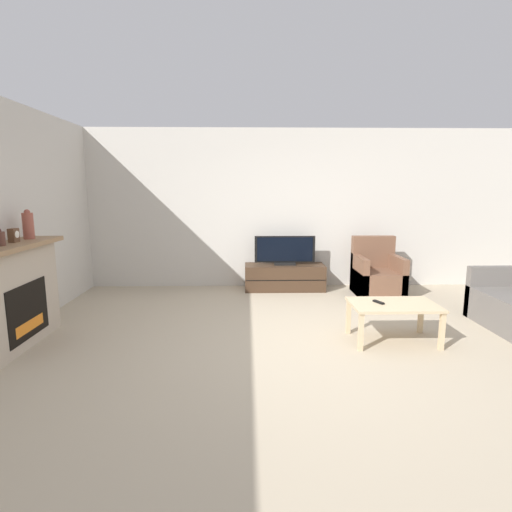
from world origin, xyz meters
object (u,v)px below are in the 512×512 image
object	(u,v)px
fireplace	(10,296)
mantel_vase_right	(28,225)
armchair	(377,276)
remote	(379,302)
coffee_table	(393,308)
tv	(285,252)
mantel_clock	(14,235)
tv_stand	(285,277)

from	to	relation	value
fireplace	mantel_vase_right	xyz separation A→B (m)	(0.02, 0.45, 0.71)
armchair	remote	bearing A→B (deg)	-107.72
mantel_vase_right	coffee_table	world-z (taller)	mantel_vase_right
remote	tv	bearing A→B (deg)	84.74
tv	armchair	distance (m)	1.55
armchair	coffee_table	xyz separation A→B (m)	(-0.47, -2.01, 0.08)
mantel_vase_right	mantel_clock	size ratio (longest dim) A/B	2.26
armchair	coffee_table	distance (m)	2.07
mantel_vase_right	tv	bearing A→B (deg)	32.38
fireplace	armchair	xyz separation A→B (m)	(4.61, 2.09, -0.27)
coffee_table	armchair	bearing A→B (deg)	76.80
mantel_vase_right	coffee_table	xyz separation A→B (m)	(4.13, -0.37, -0.90)
mantel_vase_right	coffee_table	distance (m)	4.24
mantel_clock	remote	distance (m)	4.03
tv_stand	tv	bearing A→B (deg)	-90.00
fireplace	mantel_vase_right	bearing A→B (deg)	87.88
fireplace	coffee_table	distance (m)	4.15
mantel_clock	remote	world-z (taller)	mantel_clock
tv_stand	mantel_clock	bearing A→B (deg)	-143.81
fireplace	mantel_clock	world-z (taller)	mantel_clock
tv	remote	xyz separation A→B (m)	(0.83, -2.34, -0.21)
fireplace	tv_stand	bearing A→B (deg)	37.80
mantel_clock	tv	size ratio (longest dim) A/B	0.15
tv	armchair	world-z (taller)	armchair
mantel_clock	armchair	world-z (taller)	mantel_clock
mantel_clock	armchair	xyz separation A→B (m)	(4.60, 1.94, -0.90)
tv_stand	coffee_table	bearing A→B (deg)	-67.24
mantel_clock	tv_stand	xyz separation A→B (m)	(3.13, 2.29, -0.99)
mantel_clock	tv_stand	world-z (taller)	mantel_clock
fireplace	remote	bearing A→B (deg)	1.49
fireplace	tv	xyz separation A→B (m)	(3.15, 2.44, 0.08)
coffee_table	remote	world-z (taller)	remote
tv_stand	armchair	bearing A→B (deg)	-13.58
mantel_vase_right	coffee_table	size ratio (longest dim) A/B	0.36
mantel_clock	tv	distance (m)	3.92
tv_stand	mantel_vase_right	bearing A→B (deg)	-147.60
mantel_vase_right	mantel_clock	xyz separation A→B (m)	(0.00, -0.30, -0.08)
mantel_clock	armchair	distance (m)	5.07
mantel_vase_right	fireplace	bearing A→B (deg)	-92.12
tv	tv_stand	bearing A→B (deg)	90.00
fireplace	coffee_table	size ratio (longest dim) A/B	1.61
tv	coffee_table	distance (m)	2.57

